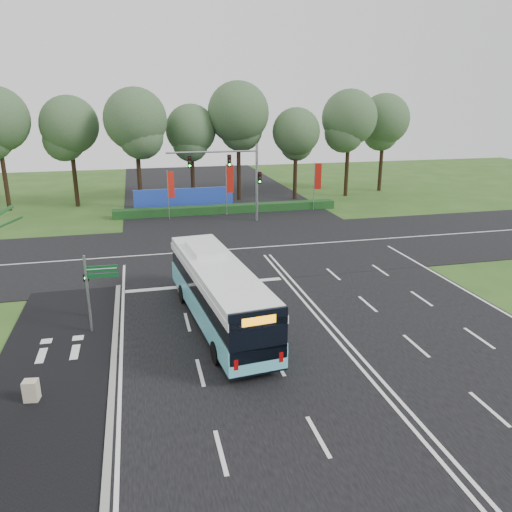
{
  "coord_description": "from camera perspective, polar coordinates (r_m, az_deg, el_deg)",
  "views": [
    {
      "loc": [
        -8.62,
        -23.18,
        10.84
      ],
      "look_at": [
        -2.54,
        2.0,
        2.63
      ],
      "focal_mm": 35.0,
      "sensor_mm": 36.0,
      "label": 1
    }
  ],
  "objects": [
    {
      "name": "eucalyptus_row",
      "position": [
        54.62,
        -5.13,
        15.14
      ],
      "size": [
        47.76,
        9.56,
        12.67
      ],
      "color": "black",
      "rests_on": "ground"
    },
    {
      "name": "bike_path",
      "position": [
        23.22,
        -21.96,
        -11.56
      ],
      "size": [
        5.0,
        18.0,
        0.06
      ],
      "primitive_type": "cube",
      "color": "black",
      "rests_on": "ground"
    },
    {
      "name": "road_cross",
      "position": [
        37.8,
        0.19,
        0.96
      ],
      "size": [
        120.0,
        14.0,
        0.05
      ],
      "primitive_type": "cube",
      "color": "black",
      "rests_on": "ground"
    },
    {
      "name": "banner_flag_left",
      "position": [
        46.87,
        -9.77,
        7.69
      ],
      "size": [
        0.64,
        0.29,
        4.6
      ],
      "rotation": [
        0.0,
        0.0,
        0.38
      ],
      "color": "gray",
      "rests_on": "ground"
    },
    {
      "name": "road_main",
      "position": [
        27.0,
        6.29,
        -6.16
      ],
      "size": [
        20.0,
        120.0,
        0.04
      ],
      "primitive_type": "cube",
      "color": "black",
      "rests_on": "ground"
    },
    {
      "name": "kerb_strip",
      "position": [
        22.93,
        -15.93,
        -11.2
      ],
      "size": [
        0.25,
        18.0,
        0.12
      ],
      "primitive_type": "cube",
      "color": "gray",
      "rests_on": "ground"
    },
    {
      "name": "pedestrian_signal",
      "position": [
        26.71,
        -18.76,
        -3.17
      ],
      "size": [
        0.29,
        0.41,
        3.3
      ],
      "rotation": [
        0.0,
        0.0,
        0.16
      ],
      "color": "gray",
      "rests_on": "ground"
    },
    {
      "name": "street_sign",
      "position": [
        24.76,
        -17.99,
        -3.08
      ],
      "size": [
        1.52,
        0.15,
        3.91
      ],
      "rotation": [
        0.0,
        0.0,
        -0.04
      ],
      "color": "gray",
      "rests_on": "ground"
    },
    {
      "name": "hedge",
      "position": [
        49.57,
        -3.27,
        5.39
      ],
      "size": [
        22.0,
        1.2,
        0.8
      ],
      "primitive_type": "cube",
      "color": "#153C17",
      "rests_on": "ground"
    },
    {
      "name": "traffic_light_gantry",
      "position": [
        44.99,
        -2.16,
        9.68
      ],
      "size": [
        8.41,
        0.28,
        7.0
      ],
      "color": "gray",
      "rests_on": "ground"
    },
    {
      "name": "utility_cabinet",
      "position": [
        20.97,
        -24.3,
        -13.9
      ],
      "size": [
        0.58,
        0.51,
        0.87
      ],
      "primitive_type": "cube",
      "rotation": [
        0.0,
        0.0,
        -0.15
      ],
      "color": "beige",
      "rests_on": "ground"
    },
    {
      "name": "ground",
      "position": [
        27.0,
        6.28,
        -6.2
      ],
      "size": [
        120.0,
        120.0,
        0.0
      ],
      "primitive_type": "plane",
      "color": "#2A501A",
      "rests_on": "ground"
    },
    {
      "name": "banner_flag_right",
      "position": [
        50.63,
        6.98,
        8.7
      ],
      "size": [
        0.67,
        0.31,
        4.83
      ],
      "rotation": [
        0.0,
        0.0,
        -0.38
      ],
      "color": "gray",
      "rests_on": "ground"
    },
    {
      "name": "blue_hoarding",
      "position": [
        51.33,
        -8.21,
        6.46
      ],
      "size": [
        10.0,
        0.3,
        2.2
      ],
      "primitive_type": "cube",
      "color": "#2141B7",
      "rests_on": "ground"
    },
    {
      "name": "banner_flag_mid",
      "position": [
        48.07,
        -3.11,
        8.43
      ],
      "size": [
        0.73,
        0.18,
        4.97
      ],
      "rotation": [
        0.0,
        0.0,
        -0.17
      ],
      "color": "gray",
      "rests_on": "ground"
    },
    {
      "name": "city_bus",
      "position": [
        24.68,
        -4.31,
        -4.19
      ],
      "size": [
        3.67,
        12.02,
        3.4
      ],
      "rotation": [
        0.0,
        0.0,
        0.1
      ],
      "color": "#5DC7D8",
      "rests_on": "ground"
    }
  ]
}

